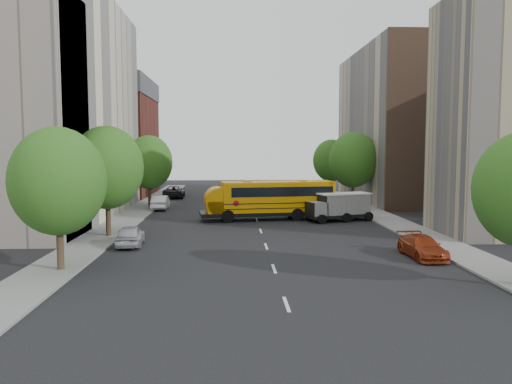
{
  "coord_description": "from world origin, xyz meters",
  "views": [
    {
      "loc": [
        -2.19,
        -39.65,
        6.3
      ],
      "look_at": [
        -0.17,
        2.0,
        2.66
      ],
      "focal_mm": 35.0,
      "sensor_mm": 36.0,
      "label": 1
    }
  ],
  "objects": [
    {
      "name": "building_right_far",
      "position": [
        18.0,
        20.0,
        9.0
      ],
      "size": [
        10.0,
        22.0,
        18.0
      ],
      "primitive_type": "cube",
      "color": "tan",
      "rests_on": "ground"
    },
    {
      "name": "street_tree_1",
      "position": [
        -11.0,
        -4.0,
        4.95
      ],
      "size": [
        5.12,
        5.12,
        7.9
      ],
      "color": "#38281C",
      "rests_on": "ground"
    },
    {
      "name": "safari_truck",
      "position": [
        7.17,
        3.02,
        1.29
      ],
      "size": [
        6.01,
        3.69,
        2.43
      ],
      "rotation": [
        0.0,
        0.0,
        0.33
      ],
      "color": "black",
      "rests_on": "ground"
    },
    {
      "name": "sidewalk_right",
      "position": [
        11.5,
        5.0,
        0.06
      ],
      "size": [
        3.0,
        80.0,
        0.12
      ],
      "primitive_type": "cube",
      "color": "slate",
      "rests_on": "ground"
    },
    {
      "name": "tower_crane",
      "position": [
        30.25,
        28.0,
        24.48
      ],
      "size": [
        28.5,
        1.2,
        35.75
      ],
      "color": "gold",
      "rests_on": "ground"
    },
    {
      "name": "street_tree_5",
      "position": [
        11.0,
        26.0,
        4.7
      ],
      "size": [
        4.86,
        4.86,
        7.51
      ],
      "color": "#38281C",
      "rests_on": "ground"
    },
    {
      "name": "parked_car_2",
      "position": [
        -9.6,
        24.5,
        0.77
      ],
      "size": [
        2.76,
        5.63,
        1.54
      ],
      "primitive_type": "imported",
      "rotation": [
        0.0,
        0.0,
        3.18
      ],
      "color": "black",
      "rests_on": "ground"
    },
    {
      "name": "school_bus",
      "position": [
        1.04,
        4.2,
        1.94
      ],
      "size": [
        12.59,
        4.41,
        3.48
      ],
      "rotation": [
        0.0,
        0.0,
        0.13
      ],
      "color": "black",
      "rests_on": "ground"
    },
    {
      "name": "street_tree_0",
      "position": [
        -11.0,
        -14.0,
        4.64
      ],
      "size": [
        4.8,
        4.8,
        7.41
      ],
      "color": "#38281C",
      "rests_on": "ground"
    },
    {
      "name": "building_left_near",
      "position": [
        -18.0,
        -4.5,
        8.5
      ],
      "size": [
        10.0,
        7.0,
        17.0
      ],
      "primitive_type": "cube",
      "color": "tan",
      "rests_on": "ground"
    },
    {
      "name": "parked_car_5",
      "position": [
        8.8,
        22.17,
        0.79
      ],
      "size": [
        1.98,
        4.9,
        1.58
      ],
      "primitive_type": "imported",
      "rotation": [
        0.0,
        0.0,
        0.06
      ],
      "color": "#A4A49F",
      "rests_on": "ground"
    },
    {
      "name": "building_left_redbrick",
      "position": [
        -18.0,
        28.0,
        6.5
      ],
      "size": [
        10.0,
        15.0,
        13.0
      ],
      "primitive_type": "cube",
      "color": "maroon",
      "rests_on": "ground"
    },
    {
      "name": "lane_markings",
      "position": [
        0.0,
        10.0,
        0.01
      ],
      "size": [
        0.15,
        64.0,
        0.01
      ],
      "primitive_type": "cube",
      "color": "silver",
      "rests_on": "ground"
    },
    {
      "name": "sidewalk_left",
      "position": [
        -11.5,
        5.0,
        0.06
      ],
      "size": [
        3.0,
        80.0,
        0.12
      ],
      "primitive_type": "cube",
      "color": "slate",
      "rests_on": "ground"
    },
    {
      "name": "parked_car_1",
      "position": [
        -9.6,
        12.11,
        0.73
      ],
      "size": [
        1.63,
        4.43,
        1.45
      ],
      "primitive_type": "imported",
      "rotation": [
        0.0,
        0.0,
        3.16
      ],
      "color": "silver",
      "rests_on": "ground"
    },
    {
      "name": "street_tree_2",
      "position": [
        -11.0,
        14.0,
        4.83
      ],
      "size": [
        4.99,
        4.99,
        7.71
      ],
      "color": "#38281C",
      "rests_on": "ground"
    },
    {
      "name": "ground",
      "position": [
        0.0,
        0.0,
        0.0
      ],
      "size": [
        120.0,
        120.0,
        0.0
      ],
      "primitive_type": "plane",
      "color": "black",
      "rests_on": "ground"
    },
    {
      "name": "street_tree_4",
      "position": [
        11.0,
        14.0,
        5.08
      ],
      "size": [
        5.25,
        5.25,
        8.1
      ],
      "color": "#38281C",
      "rests_on": "ground"
    },
    {
      "name": "parked_car_0",
      "position": [
        -8.8,
        -7.35,
        0.69
      ],
      "size": [
        1.91,
        4.14,
        1.37
      ],
      "primitive_type": "imported",
      "rotation": [
        0.0,
        0.0,
        3.22
      ],
      "color": "#ACACB3",
      "rests_on": "ground"
    },
    {
      "name": "parked_car_3",
      "position": [
        8.8,
        -11.71,
        0.63
      ],
      "size": [
        1.92,
        4.43,
        1.27
      ],
      "primitive_type": "imported",
      "rotation": [
        0.0,
        0.0,
        0.03
      ],
      "color": "maroon",
      "rests_on": "ground"
    },
    {
      "name": "building_right_sidewall",
      "position": [
        18.0,
        9.0,
        9.0
      ],
      "size": [
        10.1,
        0.3,
        18.0
      ],
      "primitive_type": "cube",
      "color": "brown",
      "rests_on": "ground"
    },
    {
      "name": "building_left_cream",
      "position": [
        -18.0,
        6.0,
        10.0
      ],
      "size": [
        10.0,
        26.0,
        20.0
      ],
      "primitive_type": "cube",
      "color": "beige",
      "rests_on": "ground"
    }
  ]
}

